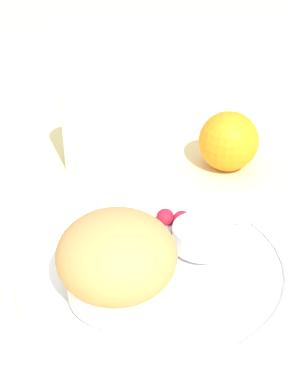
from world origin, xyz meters
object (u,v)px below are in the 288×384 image
object	(u,v)px
muffin	(117,261)
juice_glass	(90,128)
butter_knife	(153,226)
orange_fruit	(228,141)

from	to	relation	value
muffin	juice_glass	bearing A→B (deg)	112.78
butter_knife	juice_glass	xyz separation A→B (m)	(-0.10, 0.13, 0.03)
butter_knife	muffin	bearing A→B (deg)	-118.66
muffin	orange_fruit	world-z (taller)	muffin
orange_fruit	juice_glass	distance (m)	0.16
muffin	orange_fruit	distance (m)	0.27
butter_knife	orange_fruit	world-z (taller)	orange_fruit
muffin	butter_knife	size ratio (longest dim) A/B	0.57
muffin	juice_glass	world-z (taller)	juice_glass
butter_knife	orange_fruit	bearing A→B (deg)	49.12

